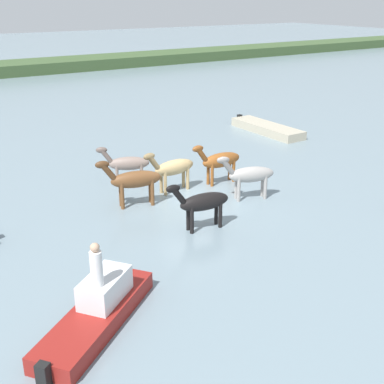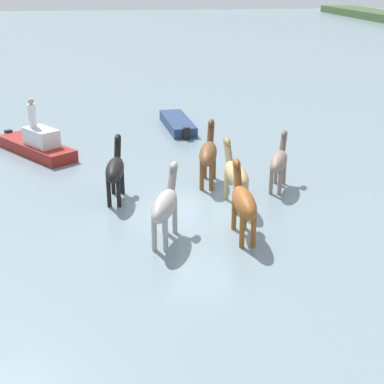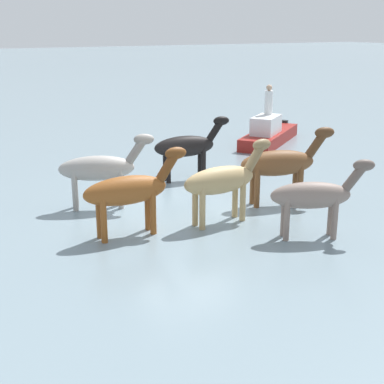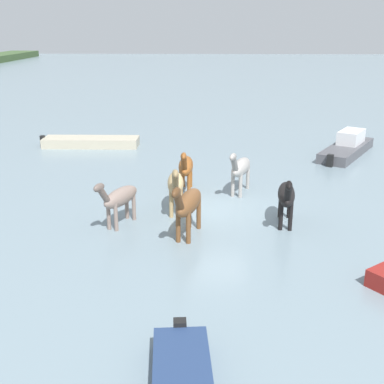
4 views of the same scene
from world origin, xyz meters
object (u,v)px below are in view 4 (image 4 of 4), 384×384
(horse_lead, at_px, (186,167))
(boat_launch_far, at_px, (91,143))
(boat_tender_starboard, at_px, (347,148))
(horse_pinto_flank, at_px, (176,184))
(horse_dun_straggler, at_px, (286,195))
(horse_chestnut_trailing, at_px, (119,198))
(horse_dark_mare, at_px, (240,168))
(horse_rear_stallion, at_px, (188,204))

(horse_lead, bearing_deg, boat_launch_far, -142.42)
(horse_lead, distance_m, boat_tender_starboard, 10.55)
(horse_pinto_flank, xyz_separation_m, boat_tender_starboard, (8.79, -8.54, -0.76))
(horse_dun_straggler, relative_size, boat_launch_far, 0.45)
(horse_chestnut_trailing, bearing_deg, horse_dun_straggler, 116.85)
(horse_dun_straggler, height_order, boat_launch_far, horse_dun_straggler)
(horse_pinto_flank, relative_size, boat_tender_starboard, 0.48)
(horse_dark_mare, bearing_deg, horse_rear_stallion, -5.50)
(horse_pinto_flank, bearing_deg, horse_lead, 169.78)
(horse_lead, xyz_separation_m, horse_pinto_flank, (-2.31, 0.26, -0.00))
(horse_pinto_flank, bearing_deg, horse_chestnut_trailing, -58.32)
(horse_pinto_flank, height_order, boat_launch_far, horse_pinto_flank)
(horse_dun_straggler, xyz_separation_m, horse_dark_mare, (3.27, 1.37, 0.01))
(horse_chestnut_trailing, height_order, boat_launch_far, horse_chestnut_trailing)
(boat_launch_far, bearing_deg, boat_tender_starboard, -6.14)
(horse_dark_mare, bearing_deg, horse_pinto_flank, -29.52)
(horse_chestnut_trailing, height_order, horse_dun_straggler, horse_dun_straggler)
(horse_dark_mare, xyz_separation_m, horse_lead, (0.07, 2.21, 0.01))
(horse_chestnut_trailing, relative_size, horse_dark_mare, 0.91)
(horse_chestnut_trailing, height_order, horse_lead, horse_lead)
(horse_rear_stallion, bearing_deg, horse_pinto_flank, -151.84)
(horse_dark_mare, relative_size, horse_lead, 0.99)
(horse_lead, height_order, boat_tender_starboard, horse_lead)
(horse_dun_straggler, distance_m, horse_pinto_flank, 3.98)
(boat_launch_far, bearing_deg, horse_rear_stallion, -64.51)
(horse_chestnut_trailing, bearing_deg, horse_rear_stallion, 94.66)
(horse_dark_mare, distance_m, boat_launch_far, 11.24)
(horse_lead, distance_m, horse_pinto_flank, 2.32)
(horse_rear_stallion, relative_size, horse_chestnut_trailing, 1.16)
(horse_dun_straggler, distance_m, horse_dark_mare, 3.54)
(horse_rear_stallion, distance_m, horse_chestnut_trailing, 2.51)
(horse_dark_mare, bearing_deg, horse_chestnut_trailing, -32.16)
(horse_rear_stallion, height_order, horse_pinto_flank, horse_rear_stallion)
(horse_dun_straggler, xyz_separation_m, horse_lead, (3.34, 3.58, 0.02))
(horse_rear_stallion, xyz_separation_m, horse_dark_mare, (4.37, -1.93, -0.05))
(horse_dun_straggler, bearing_deg, boat_launch_far, -133.26)
(horse_pinto_flank, distance_m, boat_tender_starboard, 12.28)
(horse_chestnut_trailing, xyz_separation_m, horse_pinto_flank, (1.30, -1.82, 0.08))
(horse_lead, relative_size, boat_tender_starboard, 0.48)
(horse_pinto_flank, bearing_deg, boat_launch_far, -155.24)
(horse_dun_straggler, relative_size, boat_tender_starboard, 0.47)
(horse_rear_stallion, relative_size, horse_pinto_flank, 1.04)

